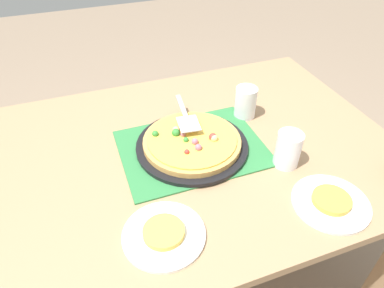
# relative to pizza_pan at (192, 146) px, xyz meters

# --- Properties ---
(ground_plane) EXTENTS (8.00, 8.00, 0.00)m
(ground_plane) POSITION_rel_pizza_pan_xyz_m (0.00, 0.00, -0.76)
(ground_plane) COLOR #84705B
(dining_table) EXTENTS (1.40, 1.00, 0.75)m
(dining_table) POSITION_rel_pizza_pan_xyz_m (0.00, 0.00, -0.12)
(dining_table) COLOR #9E7A56
(dining_table) RESTS_ON ground_plane
(placemat) EXTENTS (0.48, 0.36, 0.01)m
(placemat) POSITION_rel_pizza_pan_xyz_m (0.00, 0.00, -0.01)
(placemat) COLOR #2D753D
(placemat) RESTS_ON dining_table
(pizza_pan) EXTENTS (0.38, 0.38, 0.01)m
(pizza_pan) POSITION_rel_pizza_pan_xyz_m (0.00, 0.00, 0.00)
(pizza_pan) COLOR black
(pizza_pan) RESTS_ON placemat
(pizza) EXTENTS (0.33, 0.33, 0.05)m
(pizza) POSITION_rel_pizza_pan_xyz_m (-0.00, -0.00, 0.02)
(pizza) COLOR tan
(pizza) RESTS_ON pizza_pan
(plate_near_left) EXTENTS (0.22, 0.22, 0.01)m
(plate_near_left) POSITION_rel_pizza_pan_xyz_m (0.29, -0.37, -0.01)
(plate_near_left) COLOR white
(plate_near_left) RESTS_ON dining_table
(plate_far_right) EXTENTS (0.22, 0.22, 0.01)m
(plate_far_right) POSITION_rel_pizza_pan_xyz_m (-0.19, -0.31, -0.01)
(plate_far_right) COLOR white
(plate_far_right) RESTS_ON dining_table
(served_slice_left) EXTENTS (0.11, 0.11, 0.02)m
(served_slice_left) POSITION_rel_pizza_pan_xyz_m (0.29, -0.37, 0.01)
(served_slice_left) COLOR gold
(served_slice_left) RESTS_ON plate_near_left
(served_slice_right) EXTENTS (0.11, 0.11, 0.02)m
(served_slice_right) POSITION_rel_pizza_pan_xyz_m (-0.19, -0.31, 0.01)
(served_slice_right) COLOR #EAB747
(served_slice_right) RESTS_ON plate_far_right
(cup_near) EXTENTS (0.08, 0.08, 0.12)m
(cup_near) POSITION_rel_pizza_pan_xyz_m (0.26, 0.12, 0.05)
(cup_near) COLOR white
(cup_near) RESTS_ON dining_table
(cup_far) EXTENTS (0.08, 0.08, 0.12)m
(cup_far) POSITION_rel_pizza_pan_xyz_m (0.26, -0.17, 0.05)
(cup_far) COLOR white
(cup_far) RESTS_ON dining_table
(pizza_server) EXTENTS (0.08, 0.23, 0.01)m
(pizza_server) POSITION_rel_pizza_pan_xyz_m (0.01, 0.10, 0.06)
(pizza_server) COLOR silver
(pizza_server) RESTS_ON pizza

